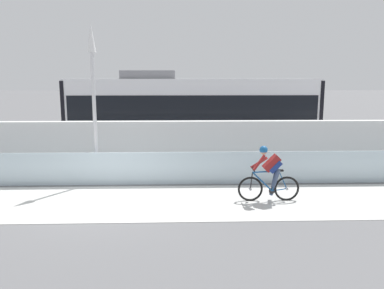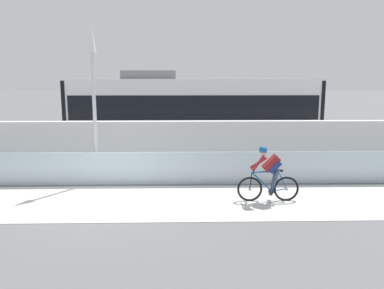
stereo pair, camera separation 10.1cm
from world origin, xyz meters
name	(u,v)px [view 2 (the right image)]	position (x,y,z in m)	size (l,w,h in m)	color
ground_plane	(100,202)	(0.00, 0.00, 0.00)	(200.00, 200.00, 0.00)	slate
bike_path_deck	(100,202)	(0.00, 0.00, 0.01)	(32.00, 3.20, 0.01)	silver
glass_parapet	(111,169)	(0.00, 1.85, 0.54)	(32.00, 0.05, 1.09)	silver
concrete_barrier_wall	(120,147)	(0.00, 3.65, 0.95)	(32.00, 0.36, 1.91)	white
tram_rail_near	(130,158)	(0.00, 6.13, 0.00)	(32.00, 0.08, 0.01)	#595654
tram_rail_far	(134,152)	(0.00, 7.57, 0.00)	(32.00, 0.08, 0.01)	#595654
tram	(193,114)	(2.82, 6.85, 1.89)	(11.06, 2.54, 3.81)	silver
cyclist_on_bike	(269,175)	(4.79, 0.00, 0.78)	(1.77, 0.58, 1.61)	black
lamp_post_antenna	(93,84)	(-0.54, 2.15, 3.29)	(0.28, 0.28, 5.20)	gray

